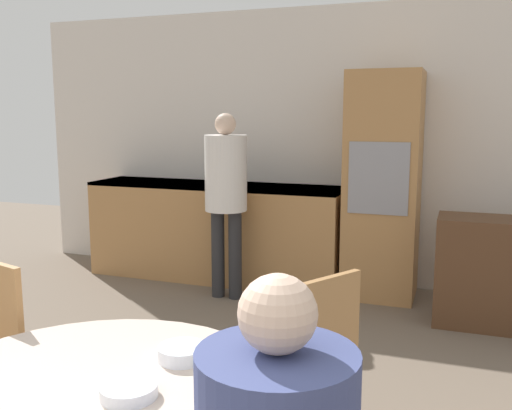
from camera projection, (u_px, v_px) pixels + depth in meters
name	position (u px, v px, depth m)	size (l,w,h in m)	color
wall_back	(338.00, 147.00, 5.40)	(6.46, 0.05, 2.60)	silver
kitchen_counter	(215.00, 230.00, 5.59)	(2.51, 0.60, 0.94)	#AD7A47
oven_unit	(383.00, 186.00, 4.98)	(0.62, 0.59, 1.97)	#AD7A47
chair_far_right	(308.00, 376.00, 2.35)	(0.55, 0.55, 0.99)	#AD7A47
person_standing	(226.00, 186.00, 4.91)	(0.36, 0.36, 1.62)	#262628
cup	(252.00, 377.00, 1.80)	(0.08, 0.08, 0.10)	white
bowl_near	(129.00, 391.00, 1.78)	(0.18, 0.18, 0.04)	silver
bowl_centre	(222.00, 364.00, 1.96)	(0.12, 0.12, 0.04)	silver
bowl_far	(182.00, 353.00, 2.05)	(0.18, 0.18, 0.05)	silver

